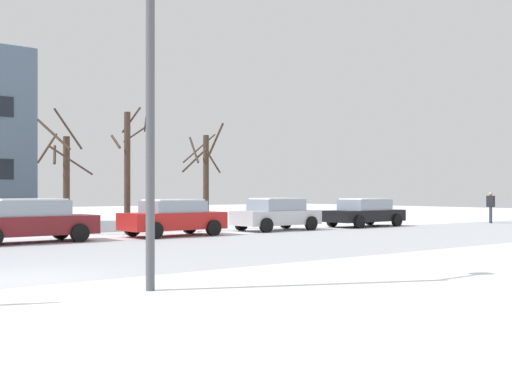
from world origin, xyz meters
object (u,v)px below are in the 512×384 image
(parked_car_red, at_px, (173,217))
(parked_car_silver, at_px, (276,214))
(street_lamp, at_px, (167,79))
(parked_car_maroon, at_px, (29,220))
(parked_car_black, at_px, (365,212))
(pedestrian_crossing, at_px, (491,205))

(parked_car_red, relative_size, parked_car_silver, 0.99)
(street_lamp, relative_size, parked_car_red, 1.48)
(parked_car_silver, bearing_deg, street_lamp, -135.68)
(parked_car_maroon, xyz_separation_m, parked_car_red, (5.57, -0.16, -0.02))
(parked_car_maroon, distance_m, parked_car_black, 16.71)
(parked_car_silver, bearing_deg, pedestrian_crossing, -8.76)
(parked_car_red, xyz_separation_m, pedestrian_crossing, (19.48, -1.80, 0.29))
(street_lamp, relative_size, pedestrian_crossing, 3.50)
(pedestrian_crossing, bearing_deg, parked_car_red, 174.71)
(parked_car_red, bearing_deg, pedestrian_crossing, -5.29)
(parked_car_silver, distance_m, pedestrian_crossing, 14.07)
(street_lamp, height_order, parked_car_silver, street_lamp)
(parked_car_maroon, xyz_separation_m, parked_car_black, (16.71, -0.10, -0.04))
(street_lamp, distance_m, parked_car_silver, 17.38)
(parked_car_silver, bearing_deg, parked_car_red, -176.51)
(parked_car_silver, bearing_deg, parked_car_black, -2.80)
(parked_car_maroon, relative_size, pedestrian_crossing, 2.56)
(pedestrian_crossing, bearing_deg, street_lamp, -159.44)
(parked_car_silver, distance_m, parked_car_black, 5.58)
(parked_car_maroon, xyz_separation_m, parked_car_silver, (11.14, 0.17, -0.02))
(street_lamp, distance_m, parked_car_red, 13.73)
(parked_car_red, distance_m, parked_car_silver, 5.58)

